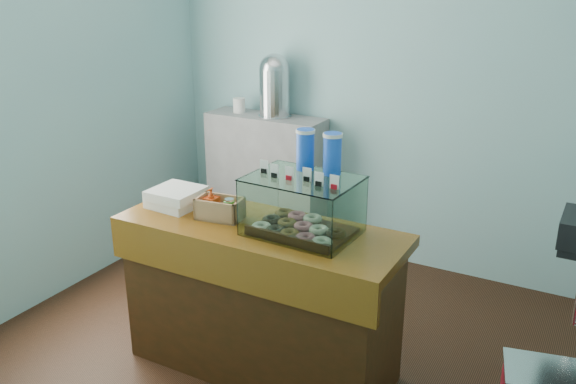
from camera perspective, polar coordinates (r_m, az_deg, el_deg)
The scene contains 8 objects.
ground at distance 3.93m, azimuth -0.50°, elevation -14.08°, with size 3.50×3.50×0.00m, color black.
room_shell at distance 3.29m, azimuth -0.12°, elevation 11.33°, with size 3.54×3.04×2.82m.
counter at distance 3.50m, azimuth -2.59°, elevation -9.88°, with size 1.60×0.60×0.90m.
back_shelf at distance 5.12m, azimuth -2.06°, elevation 1.14°, with size 1.00×0.32×1.10m, color #959598.
display_case at distance 3.18m, azimuth 1.59°, elevation -0.82°, with size 0.58×0.43×0.53m.
condiment_crate at distance 3.41m, azimuth -6.50°, elevation -1.48°, with size 0.27×0.18×0.17m.
pastry_boxes at distance 3.62m, azimuth -10.40°, elevation -0.48°, with size 0.29×0.29×0.11m.
coffee_urn at distance 4.89m, azimuth -1.26°, elevation 10.08°, with size 0.27×0.27×0.50m.
Camera 1 is at (1.60, -2.84, 2.19)m, focal length 38.00 mm.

